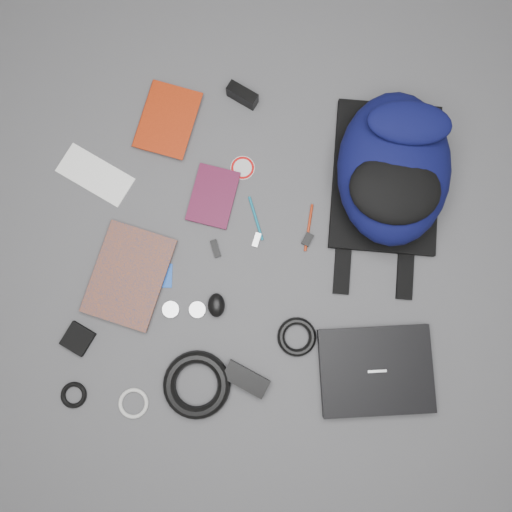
# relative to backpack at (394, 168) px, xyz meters

# --- Properties ---
(ground) EXTENTS (4.00, 4.00, 0.00)m
(ground) POSITION_rel_backpack_xyz_m (-0.36, -0.30, -0.11)
(ground) COLOR #4F4F51
(ground) RESTS_ON ground
(backpack) EXTENTS (0.38, 0.53, 0.21)m
(backpack) POSITION_rel_backpack_xyz_m (0.00, 0.00, 0.00)
(backpack) COLOR black
(backpack) RESTS_ON ground
(laptop) EXTENTS (0.38, 0.32, 0.03)m
(laptop) POSITION_rel_backpack_xyz_m (0.04, -0.59, -0.09)
(laptop) COLOR black
(laptop) RESTS_ON ground
(textbook_red) EXTENTS (0.20, 0.25, 0.02)m
(textbook_red) POSITION_rel_backpack_xyz_m (-0.78, 0.10, -0.09)
(textbook_red) COLOR #932008
(textbook_red) RESTS_ON ground
(comic_book) EXTENTS (0.26, 0.33, 0.02)m
(comic_book) POSITION_rel_backpack_xyz_m (-0.84, -0.40, -0.10)
(comic_book) COLOR #C6530E
(comic_book) RESTS_ON ground
(envelope) EXTENTS (0.25, 0.18, 0.00)m
(envelope) POSITION_rel_backpack_xyz_m (-0.90, -0.12, -0.10)
(envelope) COLOR white
(envelope) RESTS_ON ground
(dvd_case) EXTENTS (0.15, 0.20, 0.01)m
(dvd_case) POSITION_rel_backpack_xyz_m (-0.52, -0.14, -0.10)
(dvd_case) COLOR #420C23
(dvd_case) RESTS_ON ground
(compact_camera) EXTENTS (0.10, 0.07, 0.06)m
(compact_camera) POSITION_rel_backpack_xyz_m (-0.48, 0.19, -0.08)
(compact_camera) COLOR black
(compact_camera) RESTS_ON ground
(sticker_disc) EXTENTS (0.08, 0.08, 0.00)m
(sticker_disc) POSITION_rel_backpack_xyz_m (-0.45, -0.03, -0.11)
(sticker_disc) COLOR silver
(sticker_disc) RESTS_ON ground
(pen_teal) EXTENTS (0.07, 0.13, 0.01)m
(pen_teal) POSITION_rel_backpack_xyz_m (-0.38, -0.19, -0.10)
(pen_teal) COLOR #0E6581
(pen_teal) RESTS_ON ground
(pen_red) EXTENTS (0.01, 0.15, 0.01)m
(pen_red) POSITION_rel_backpack_xyz_m (-0.21, -0.19, -0.10)
(pen_red) COLOR #98260B
(pen_red) RESTS_ON ground
(id_badge) EXTENTS (0.06, 0.08, 0.00)m
(id_badge) POSITION_rel_backpack_xyz_m (-0.63, -0.40, -0.11)
(id_badge) COLOR blue
(id_badge) RESTS_ON ground
(usb_black) EXTENTS (0.04, 0.06, 0.01)m
(usb_black) POSITION_rel_backpack_xyz_m (-0.49, -0.30, -0.10)
(usb_black) COLOR black
(usb_black) RESTS_ON ground
(usb_silver) EXTENTS (0.02, 0.05, 0.01)m
(usb_silver) POSITION_rel_backpack_xyz_m (-0.37, -0.25, -0.10)
(usb_silver) COLOR #A5A5A7
(usb_silver) RESTS_ON ground
(key_fob) EXTENTS (0.04, 0.05, 0.01)m
(key_fob) POSITION_rel_backpack_xyz_m (-0.21, -0.23, -0.10)
(key_fob) COLOR black
(key_fob) RESTS_ON ground
(mouse) EXTENTS (0.06, 0.08, 0.04)m
(mouse) POSITION_rel_backpack_xyz_m (-0.46, -0.47, -0.09)
(mouse) COLOR black
(mouse) RESTS_ON ground
(headphone_left) EXTENTS (0.05, 0.05, 0.01)m
(headphone_left) POSITION_rel_backpack_xyz_m (-0.60, -0.50, -0.10)
(headphone_left) COLOR silver
(headphone_left) RESTS_ON ground
(headphone_right) EXTENTS (0.06, 0.06, 0.01)m
(headphone_right) POSITION_rel_backpack_xyz_m (-0.52, -0.49, -0.10)
(headphone_right) COLOR #B1B1B3
(headphone_right) RESTS_ON ground
(cable_coil) EXTENTS (0.16, 0.16, 0.02)m
(cable_coil) POSITION_rel_backpack_xyz_m (-0.21, -0.53, -0.10)
(cable_coil) COLOR black
(cable_coil) RESTS_ON ground
(power_brick) EXTENTS (0.15, 0.10, 0.03)m
(power_brick) POSITION_rel_backpack_xyz_m (-0.34, -0.67, -0.09)
(power_brick) COLOR black
(power_brick) RESTS_ON ground
(power_cord_coil) EXTENTS (0.23, 0.23, 0.04)m
(power_cord_coil) POSITION_rel_backpack_xyz_m (-0.48, -0.71, -0.09)
(power_cord_coil) COLOR black
(power_cord_coil) RESTS_ON ground
(pouch) EXTENTS (0.10, 0.10, 0.02)m
(pouch) POSITION_rel_backpack_xyz_m (-0.86, -0.63, -0.10)
(pouch) COLOR black
(pouch) RESTS_ON ground
(earbud_coil) EXTENTS (0.08, 0.08, 0.01)m
(earbud_coil) POSITION_rel_backpack_xyz_m (-0.84, -0.79, -0.10)
(earbud_coil) COLOR black
(earbud_coil) RESTS_ON ground
(white_cable_coil) EXTENTS (0.12, 0.12, 0.01)m
(white_cable_coil) POSITION_rel_backpack_xyz_m (-0.66, -0.79, -0.10)
(white_cable_coil) COLOR silver
(white_cable_coil) RESTS_ON ground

